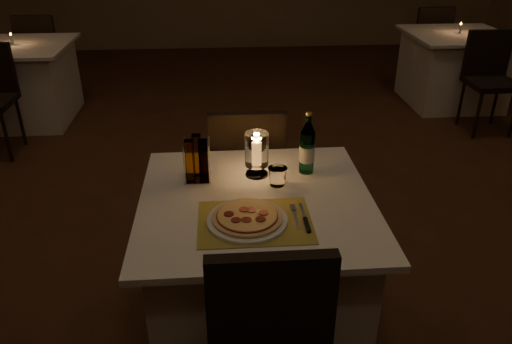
{
  "coord_description": "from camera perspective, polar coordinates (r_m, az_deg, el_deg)",
  "views": [
    {
      "loc": [
        -0.2,
        -2.67,
        1.83
      ],
      "look_at": [
        -0.05,
        -0.81,
        0.86
      ],
      "focal_mm": 35.0,
      "sensor_mm": 36.0,
      "label": 1
    }
  ],
  "objects": [
    {
      "name": "chair_far",
      "position": [
        2.86,
        -1.08,
        0.87
      ],
      "size": [
        0.42,
        0.42,
        0.9
      ],
      "color": "black",
      "rests_on": "ground"
    },
    {
      "name": "hurricane_candle",
      "position": [
        2.28,
        0.07,
        2.43
      ],
      "size": [
        0.11,
        0.11,
        0.21
      ],
      "color": "white",
      "rests_on": "main_table"
    },
    {
      "name": "neighbor_chair_rb",
      "position": [
        6.34,
        19.19,
        14.38
      ],
      "size": [
        0.42,
        0.42,
        0.9
      ],
      "color": "black",
      "rests_on": "ground"
    },
    {
      "name": "water_bottle",
      "position": [
        2.32,
        5.87,
        2.66
      ],
      "size": [
        0.07,
        0.07,
        0.3
      ],
      "color": "#5AA776",
      "rests_on": "main_table"
    },
    {
      "name": "neighbor_chair_lb",
      "position": [
        5.99,
        -23.42,
        12.97
      ],
      "size": [
        0.42,
        0.42,
        0.9
      ],
      "color": "black",
      "rests_on": "ground"
    },
    {
      "name": "knife",
      "position": [
        1.98,
        5.74,
        -5.69
      ],
      "size": [
        0.02,
        0.22,
        0.01
      ],
      "color": "black",
      "rests_on": "placemat"
    },
    {
      "name": "neighbor_candle_left",
      "position": [
        5.29,
        -26.14,
        13.44
      ],
      "size": [
        0.03,
        0.03,
        0.11
      ],
      "color": "white",
      "rests_on": "neighbor_table_left"
    },
    {
      "name": "neighbor_table_right",
      "position": [
        5.75,
        21.56,
        10.94
      ],
      "size": [
        1.0,
        1.0,
        0.74
      ],
      "color": "silver",
      "rests_on": "ground"
    },
    {
      "name": "placemat",
      "position": [
        1.98,
        -0.13,
        -5.71
      ],
      "size": [
        0.45,
        0.34,
        0.0
      ],
      "primitive_type": "cube",
      "color": "#A7953A",
      "rests_on": "main_table"
    },
    {
      "name": "floor",
      "position": [
        3.25,
        -0.2,
        -7.01
      ],
      "size": [
        8.0,
        10.0,
        0.02
      ],
      "primitive_type": "cube",
      "color": "#4A2817",
      "rests_on": "ground"
    },
    {
      "name": "neighbor_candle_right",
      "position": [
        5.66,
        22.3,
        14.94
      ],
      "size": [
        0.03,
        0.03,
        0.11
      ],
      "color": "white",
      "rests_on": "neighbor_table_right"
    },
    {
      "name": "tumbler",
      "position": [
        2.23,
        2.47,
        -0.51
      ],
      "size": [
        0.09,
        0.09,
        0.09
      ],
      "primitive_type": null,
      "color": "white",
      "rests_on": "main_table"
    },
    {
      "name": "neighbor_table_left",
      "position": [
        5.39,
        -25.23,
        9.2
      ],
      "size": [
        1.0,
        1.0,
        0.74
      ],
      "color": "silver",
      "rests_on": "ground"
    },
    {
      "name": "fork",
      "position": [
        2.03,
        4.47,
        -4.88
      ],
      "size": [
        0.02,
        0.18,
        0.0
      ],
      "color": "silver",
      "rests_on": "placemat"
    },
    {
      "name": "plate",
      "position": [
        1.98,
        -1.0,
        -5.53
      ],
      "size": [
        0.32,
        0.32,
        0.01
      ],
      "primitive_type": "cylinder",
      "color": "white",
      "rests_on": "placemat"
    },
    {
      "name": "pizza",
      "position": [
        1.97,
        -1.0,
        -5.14
      ],
      "size": [
        0.28,
        0.28,
        0.02
      ],
      "color": "#D8B77F",
      "rests_on": "plate"
    },
    {
      "name": "main_table",
      "position": [
        2.35,
        0.04,
        -10.82
      ],
      "size": [
        1.0,
        1.0,
        0.74
      ],
      "color": "silver",
      "rests_on": "ground"
    },
    {
      "name": "cruet_caddy",
      "position": [
        2.26,
        -6.77,
        1.3
      ],
      "size": [
        0.12,
        0.12,
        0.21
      ],
      "color": "white",
      "rests_on": "main_table"
    },
    {
      "name": "neighbor_chair_ra",
      "position": [
        5.1,
        25.14,
        10.38
      ],
      "size": [
        0.42,
        0.42,
        0.9
      ],
      "color": "black",
      "rests_on": "ground"
    }
  ]
}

